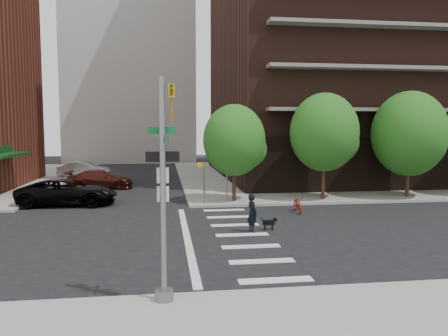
{
  "coord_description": "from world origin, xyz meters",
  "views": [
    {
      "loc": [
        -0.46,
        -19.07,
        4.8
      ],
      "look_at": [
        3.0,
        6.0,
        2.5
      ],
      "focal_mm": 35.0,
      "sensor_mm": 36.0,
      "label": 1
    }
  ],
  "objects": [
    {
      "name": "parked_car_maroon",
      "position": [
        -5.5,
        16.47,
        0.74
      ],
      "size": [
        2.15,
        5.15,
        1.49
      ],
      "primitive_type": "imported",
      "rotation": [
        0.0,
        0.0,
        1.56
      ],
      "color": "#451712",
      "rests_on": "ground"
    },
    {
      "name": "crosswalk",
      "position": [
        2.21,
        -0.0,
        0.01
      ],
      "size": [
        3.85,
        13.0,
        0.01
      ],
      "color": "silver",
      "rests_on": "ground"
    },
    {
      "name": "tree_a",
      "position": [
        4.0,
        8.5,
        4.04
      ],
      "size": [
        4.0,
        4.0,
        5.9
      ],
      "color": "#301E11",
      "rests_on": "sidewalk_ne"
    },
    {
      "name": "dog_walker",
      "position": [
        3.56,
        0.46,
        0.9
      ],
      "size": [
        0.75,
        0.59,
        1.79
      ],
      "primitive_type": "imported",
      "rotation": [
        0.0,
        0.0,
        1.85
      ],
      "color": "black",
      "rests_on": "ground"
    },
    {
      "name": "parked_car_black",
      "position": [
        -6.45,
        9.0,
        0.83
      ],
      "size": [
        2.98,
        6.08,
        1.66
      ],
      "primitive_type": "imported",
      "rotation": [
        0.0,
        0.0,
        1.53
      ],
      "color": "black",
      "rests_on": "ground"
    },
    {
      "name": "sidewalk_ne",
      "position": [
        20.5,
        23.5,
        0.07
      ],
      "size": [
        39.0,
        33.0,
        0.15
      ],
      "primitive_type": "cube",
      "color": "gray",
      "rests_on": "ground"
    },
    {
      "name": "ground",
      "position": [
        0.0,
        0.0,
        0.0
      ],
      "size": [
        120.0,
        120.0,
        0.0
      ],
      "primitive_type": "plane",
      "color": "black",
      "rests_on": "ground"
    },
    {
      "name": "tree_b",
      "position": [
        10.0,
        8.5,
        4.54
      ],
      "size": [
        4.5,
        4.5,
        6.65
      ],
      "color": "#301E11",
      "rests_on": "sidewalk_ne"
    },
    {
      "name": "traffic_signal",
      "position": [
        -0.47,
        -7.49,
        2.7
      ],
      "size": [
        0.9,
        0.75,
        6.0
      ],
      "color": "slate",
      "rests_on": "sidewalk_s"
    },
    {
      "name": "dog",
      "position": [
        4.46,
        0.81,
        0.35
      ],
      "size": [
        0.67,
        0.22,
        0.56
      ],
      "rotation": [
        0.0,
        0.0,
        -0.07
      ],
      "color": "black",
      "rests_on": "ground"
    },
    {
      "name": "tree_c",
      "position": [
        16.0,
        8.5,
        4.45
      ],
      "size": [
        5.0,
        5.0,
        6.8
      ],
      "color": "#301E11",
      "rests_on": "sidewalk_ne"
    },
    {
      "name": "scooter",
      "position": [
        7.12,
        4.85,
        0.47
      ],
      "size": [
        0.81,
        1.86,
        0.95
      ],
      "primitive_type": "imported",
      "rotation": [
        0.0,
        0.0,
        -0.1
      ],
      "color": "maroon",
      "rests_on": "ground"
    },
    {
      "name": "parked_car_silver",
      "position": [
        -8.19,
        24.72,
        0.8
      ],
      "size": [
        2.07,
        4.96,
        1.59
      ],
      "primitive_type": "imported",
      "rotation": [
        0.0,
        0.0,
        1.49
      ],
      "color": "#9D9FA5",
      "rests_on": "ground"
    },
    {
      "name": "pedestrian_signal",
      "position": [
        2.32,
        7.92,
        1.85
      ],
      "size": [
        2.18,
        0.67,
        2.6
      ],
      "color": "slate",
      "rests_on": "sidewalk_ne"
    }
  ]
}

